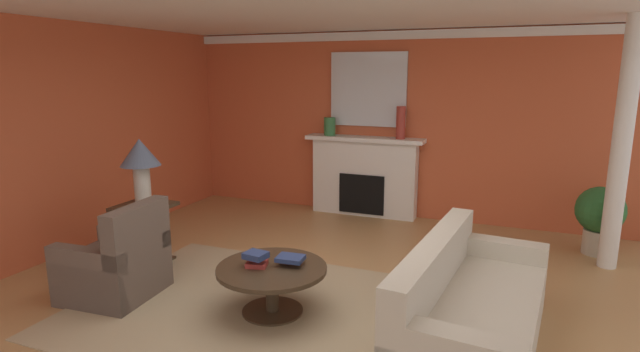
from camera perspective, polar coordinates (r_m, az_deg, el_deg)
name	(u,v)px	position (r m, az deg, el deg)	size (l,w,h in m)	color
ground_plane	(309,305)	(4.87, -1.31, -14.57)	(8.51, 8.51, 0.00)	tan
wall_fireplace	(396,125)	(7.57, 8.69, 5.80)	(7.15, 0.12, 2.76)	#C65633
wall_window	(62,139)	(6.69, -27.55, 3.79)	(0.12, 7.14, 2.76)	#C65633
ceiling_panel	(321,0)	(4.67, 0.06, 19.57)	(7.15, 7.14, 0.06)	white
crown_moulding	(397,35)	(7.47, 8.87, 15.72)	(7.15, 0.08, 0.12)	white
area_rug	(273,312)	(4.74, -5.47, -15.32)	(3.64, 2.52, 0.01)	tan
fireplace	(364,178)	(7.61, 5.10, -0.26)	(1.80, 0.35, 1.21)	white
mantel_mirror	(368,89)	(7.56, 5.56, 9.89)	(1.17, 0.04, 1.10)	silver
sofa	(470,312)	(4.25, 16.86, -14.77)	(1.10, 2.18, 0.85)	beige
armchair_near_window	(117,267)	(5.30, -22.36, -9.61)	(0.85, 0.85, 0.95)	brown
coffee_table	(272,279)	(4.60, -5.55, -11.67)	(1.00, 1.00, 0.45)	#3D2D1E
side_table	(146,230)	(6.02, -19.41, -5.90)	(0.56, 0.56, 0.70)	#3D2D1E
table_lamp	(140,159)	(5.83, -19.97, 1.86)	(0.44, 0.44, 0.75)	beige
vase_mantel_left	(330,126)	(7.61, 1.12, 5.72)	(0.18, 0.18, 0.27)	#33703D
vase_mantel_right	(401,123)	(7.28, 9.28, 6.07)	(0.13, 0.13, 0.47)	#9E3328
book_red_cover	(257,264)	(4.57, -7.29, -9.99)	(0.18, 0.16, 0.04)	maroon
book_art_folio	(290,258)	(4.55, -3.42, -9.44)	(0.24, 0.19, 0.04)	navy
book_small_novel	(256,255)	(4.52, -7.42, -9.03)	(0.19, 0.17, 0.06)	navy
potted_plant	(600,215)	(6.83, 29.51, -3.90)	(0.56, 0.56, 0.83)	#BCB29E
column_white	(621,146)	(6.27, 31.37, 2.94)	(0.20, 0.20, 2.76)	white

